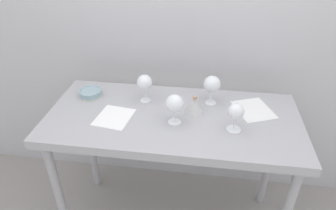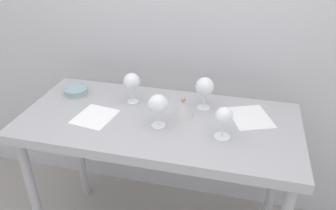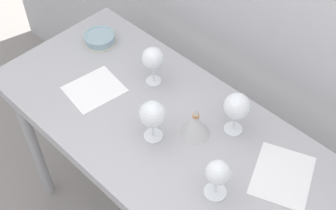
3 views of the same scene
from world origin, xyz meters
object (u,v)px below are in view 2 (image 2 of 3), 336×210
Objects in this scene: wine_glass_far_left at (132,82)px; decanter_funnel at (183,108)px; tasting_bowl at (76,91)px; tasting_sheet_upper at (95,117)px; wine_glass_near_right at (224,117)px; wine_glass_near_center at (158,105)px; tasting_sheet_lower at (250,117)px; wine_glass_far_right at (205,87)px.

decanter_funnel is at bearing -15.29° from wine_glass_far_left.
wine_glass_far_left reaches higher than tasting_bowl.
tasting_bowl is at bearing 143.44° from tasting_sheet_upper.
wine_glass_near_right is 0.55m from wine_glass_far_left.
decanter_funnel is at bearing 23.08° from tasting_sheet_upper.
wine_glass_near_center is at bearing 7.99° from tasting_sheet_upper.
tasting_sheet_upper is at bearing -165.00° from decanter_funnel.
wine_glass_near_center is 1.24× the size of decanter_funnel.
wine_glass_near_right is at bearing -4.12° from wine_glass_near_center.
tasting_sheet_lower is at bearing 23.06° from wine_glass_near_center.
tasting_bowl is at bearing 159.31° from wine_glass_near_center.
wine_glass_far_right is 0.28m from tasting_sheet_lower.
wine_glass_far_right is 0.58m from tasting_sheet_upper.
wine_glass_near_right is at bearing -14.90° from tasting_bowl.
tasting_sheet_lower is at bearing 59.56° from wine_glass_near_right.
wine_glass_far_right is 0.77× the size of tasting_sheet_lower.
tasting_sheet_lower is (0.77, 0.18, 0.00)m from tasting_sheet_upper.
decanter_funnel is (0.30, -0.08, -0.07)m from wine_glass_far_left.
tasting_bowl is (-0.34, 0.01, -0.10)m from wine_glass_far_left.
wine_glass_far_right reaches higher than wine_glass_near_center.
wine_glass_far_left is 0.27m from tasting_sheet_upper.
tasting_bowl is at bearing 165.10° from wine_glass_near_right.
decanter_funnel is (0.10, 0.12, -0.07)m from wine_glass_near_center.
decanter_funnel is at bearing 50.11° from wine_glass_near_center.
wine_glass_near_center reaches higher than tasting_sheet_upper.
wine_glass_far_right is at bearing 50.31° from wine_glass_near_center.
wine_glass_far_right reaches higher than tasting_sheet_lower.
wine_glass_near_right is 0.26m from decanter_funnel.
wine_glass_near_right is 0.28m from wine_glass_far_right.
wine_glass_near_center is 0.74× the size of tasting_sheet_lower.
wine_glass_far_right reaches higher than wine_glass_near_right.
wine_glass_near_right is 0.65m from tasting_sheet_upper.
wine_glass_near_center is 1.21× the size of tasting_bowl.
wine_glass_near_center is at bearing -129.89° from decanter_funnel.
wine_glass_far_right reaches higher than tasting_sheet_upper.
wine_glass_near_center reaches higher than decanter_funnel.
wine_glass_far_right is at bearing 116.53° from wine_glass_near_right.
decanter_funnel reaches higher than tasting_sheet_upper.
wine_glass_far_right is 1.26× the size of tasting_bowl.
tasting_sheet_upper is 0.45m from decanter_funnel.
tasting_sheet_lower is 0.97m from tasting_bowl.
wine_glass_far_left reaches higher than decanter_funnel.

